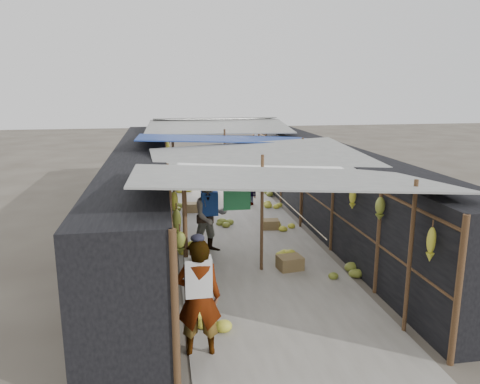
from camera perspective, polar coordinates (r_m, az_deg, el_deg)
ground at (r=7.99m, az=7.34°, el=-17.54°), size 80.00×80.00×0.00m
aisle_slab at (r=13.83m, az=-0.43°, el=-4.02°), size 3.60×16.00×0.02m
stall_left at (r=13.40m, az=-11.92°, el=0.18°), size 1.40×15.00×2.30m
stall_right at (r=14.22m, az=10.37°, el=0.98°), size 1.40×15.00×2.30m
crate_near at (r=13.44m, az=3.76°, el=-3.97°), size 0.49×0.41×0.28m
crate_mid at (r=10.60m, az=6.10°, el=-8.61°), size 0.58×0.49×0.32m
crate_back at (r=15.26m, az=-5.68°, el=-1.91°), size 0.51×0.43×0.30m
black_basin at (r=18.68m, az=1.90°, el=0.70°), size 0.62×0.62×0.19m
vendor_elderly at (r=7.20m, az=-5.05°, el=-12.69°), size 0.71×0.49×1.85m
shopper_blue at (r=11.40m, az=-3.71°, el=-3.00°), size 1.07×0.94×1.83m
vendor_seated at (r=15.95m, az=1.27°, el=0.10°), size 0.60×0.74×1.00m
market_canopy at (r=13.67m, az=-0.55°, el=6.07°), size 5.62×15.20×2.77m
hanging_bananas at (r=13.75m, az=-0.30°, el=3.07°), size 3.95×13.89×0.79m
floor_bananas at (r=13.66m, az=-0.26°, el=-3.63°), size 4.01×11.13×0.34m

